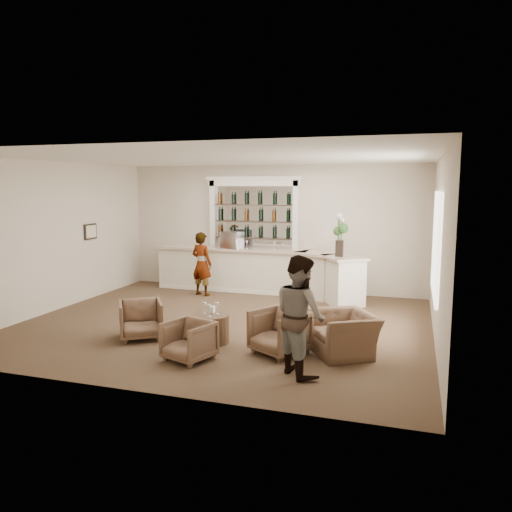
{
  "coord_description": "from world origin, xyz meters",
  "views": [
    {
      "loc": [
        3.58,
        -9.13,
        2.76
      ],
      "look_at": [
        0.38,
        0.9,
        1.27
      ],
      "focal_mm": 35.0,
      "sensor_mm": 36.0,
      "label": 1
    }
  ],
  "objects_px": {
    "armchair_left": "(141,320)",
    "armchair_far": "(344,334)",
    "sommelier": "(202,264)",
    "armchair_right": "(280,332)",
    "flower_vase": "(340,232)",
    "guest": "(300,315)",
    "espresso_machine": "(232,240)",
    "cocktail_table": "(210,328)",
    "armchair_center": "(189,341)",
    "bar_counter": "(261,271)"
  },
  "relations": [
    {
      "from": "armchair_right",
      "to": "flower_vase",
      "type": "bearing_deg",
      "value": 114.58
    },
    {
      "from": "cocktail_table",
      "to": "armchair_left",
      "type": "relative_size",
      "value": 0.88
    },
    {
      "from": "cocktail_table",
      "to": "armchair_center",
      "type": "height_order",
      "value": "armchair_center"
    },
    {
      "from": "cocktail_table",
      "to": "flower_vase",
      "type": "height_order",
      "value": "flower_vase"
    },
    {
      "from": "flower_vase",
      "to": "armchair_center",
      "type": "bearing_deg",
      "value": -110.87
    },
    {
      "from": "armchair_left",
      "to": "armchair_right",
      "type": "xyz_separation_m",
      "value": [
        2.63,
        -0.05,
        0.02
      ]
    },
    {
      "from": "guest",
      "to": "flower_vase",
      "type": "height_order",
      "value": "flower_vase"
    },
    {
      "from": "armchair_far",
      "to": "armchair_left",
      "type": "bearing_deg",
      "value": -117.96
    },
    {
      "from": "espresso_machine",
      "to": "guest",
      "type": "bearing_deg",
      "value": -49.14
    },
    {
      "from": "bar_counter",
      "to": "sommelier",
      "type": "bearing_deg",
      "value": -152.26
    },
    {
      "from": "armchair_right",
      "to": "sommelier",
      "type": "bearing_deg",
      "value": 160.09
    },
    {
      "from": "cocktail_table",
      "to": "armchair_center",
      "type": "distance_m",
      "value": 0.97
    },
    {
      "from": "guest",
      "to": "armchair_left",
      "type": "bearing_deg",
      "value": 32.49
    },
    {
      "from": "flower_vase",
      "to": "sommelier",
      "type": "bearing_deg",
      "value": -179.4
    },
    {
      "from": "armchair_center",
      "to": "cocktail_table",
      "type": "bearing_deg",
      "value": 111.08
    },
    {
      "from": "bar_counter",
      "to": "armchair_right",
      "type": "height_order",
      "value": "bar_counter"
    },
    {
      "from": "cocktail_table",
      "to": "espresso_machine",
      "type": "xyz_separation_m",
      "value": [
        -1.14,
        4.17,
        1.11
      ]
    },
    {
      "from": "armchair_right",
      "to": "guest",
      "type": "bearing_deg",
      "value": -25.16
    },
    {
      "from": "armchair_left",
      "to": "flower_vase",
      "type": "relative_size",
      "value": 0.77
    },
    {
      "from": "guest",
      "to": "cocktail_table",
      "type": "bearing_deg",
      "value": 18.89
    },
    {
      "from": "sommelier",
      "to": "flower_vase",
      "type": "distance_m",
      "value": 3.56
    },
    {
      "from": "sommelier",
      "to": "flower_vase",
      "type": "xyz_separation_m",
      "value": [
        3.45,
        0.04,
        0.89
      ]
    },
    {
      "from": "cocktail_table",
      "to": "armchair_left",
      "type": "xyz_separation_m",
      "value": [
        -1.3,
        -0.17,
        0.1
      ]
    },
    {
      "from": "sommelier",
      "to": "armchair_center",
      "type": "distance_m",
      "value": 4.81
    },
    {
      "from": "armchair_left",
      "to": "flower_vase",
      "type": "bearing_deg",
      "value": 16.76
    },
    {
      "from": "armchair_right",
      "to": "armchair_far",
      "type": "bearing_deg",
      "value": 48.05
    },
    {
      "from": "sommelier",
      "to": "armchair_center",
      "type": "relative_size",
      "value": 2.3
    },
    {
      "from": "bar_counter",
      "to": "armchair_left",
      "type": "distance_m",
      "value": 4.48
    },
    {
      "from": "guest",
      "to": "espresso_machine",
      "type": "xyz_separation_m",
      "value": [
        -2.98,
        5.14,
        0.47
      ]
    },
    {
      "from": "bar_counter",
      "to": "espresso_machine",
      "type": "relative_size",
      "value": 11.46
    },
    {
      "from": "armchair_left",
      "to": "espresso_machine",
      "type": "distance_m",
      "value": 4.46
    },
    {
      "from": "guest",
      "to": "espresso_machine",
      "type": "height_order",
      "value": "guest"
    },
    {
      "from": "sommelier",
      "to": "armchair_left",
      "type": "xyz_separation_m",
      "value": [
        0.41,
        -3.67,
        -0.46
      ]
    },
    {
      "from": "armchair_left",
      "to": "espresso_machine",
      "type": "bearing_deg",
      "value": 54.09
    },
    {
      "from": "bar_counter",
      "to": "espresso_machine",
      "type": "distance_m",
      "value": 1.11
    },
    {
      "from": "sommelier",
      "to": "guest",
      "type": "height_order",
      "value": "guest"
    },
    {
      "from": "espresso_machine",
      "to": "flower_vase",
      "type": "distance_m",
      "value": 2.98
    },
    {
      "from": "armchair_far",
      "to": "flower_vase",
      "type": "distance_m",
      "value": 3.75
    },
    {
      "from": "armchair_left",
      "to": "armchair_far",
      "type": "bearing_deg",
      "value": -29.78
    },
    {
      "from": "armchair_far",
      "to": "espresso_machine",
      "type": "height_order",
      "value": "espresso_machine"
    },
    {
      "from": "armchair_center",
      "to": "espresso_machine",
      "type": "bearing_deg",
      "value": 121.98
    },
    {
      "from": "guest",
      "to": "espresso_machine",
      "type": "distance_m",
      "value": 5.96
    },
    {
      "from": "cocktail_table",
      "to": "armchair_right",
      "type": "xyz_separation_m",
      "value": [
        1.33,
        -0.23,
        0.12
      ]
    },
    {
      "from": "bar_counter",
      "to": "guest",
      "type": "xyz_separation_m",
      "value": [
        2.2,
        -5.18,
        0.31
      ]
    },
    {
      "from": "bar_counter",
      "to": "armchair_left",
      "type": "bearing_deg",
      "value": -102.06
    },
    {
      "from": "sommelier",
      "to": "armchair_far",
      "type": "xyz_separation_m",
      "value": [
        4.04,
        -3.41,
        -0.46
      ]
    },
    {
      "from": "armchair_right",
      "to": "flower_vase",
      "type": "relative_size",
      "value": 0.82
    },
    {
      "from": "guest",
      "to": "armchair_left",
      "type": "height_order",
      "value": "guest"
    },
    {
      "from": "armchair_far",
      "to": "flower_vase",
      "type": "relative_size",
      "value": 1.07
    },
    {
      "from": "armchair_far",
      "to": "sommelier",
      "type": "bearing_deg",
      "value": -162.19
    }
  ]
}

